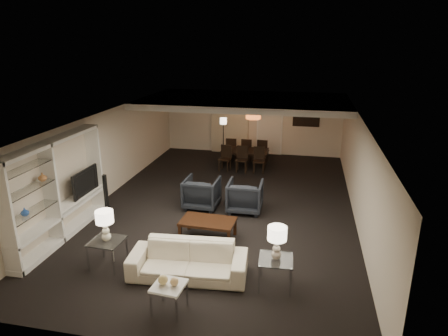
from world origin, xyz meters
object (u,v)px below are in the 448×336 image
(chair_fm, at_px, (247,150))
(marble_table, at_px, (169,298))
(floor_lamp, at_px, (223,140))
(side_table_right, at_px, (275,272))
(table_lamp_left, at_px, (105,226))
(floor_speaker, at_px, (105,192))
(chair_fr, at_px, (263,151))
(television, at_px, (81,181))
(vase_amber, at_px, (42,177))
(side_table_left, at_px, (108,253))
(chair_nm, at_px, (242,159))
(table_lamp_right, at_px, (277,243))
(armchair_right, at_px, (245,196))
(coffee_table, at_px, (208,229))
(chair_nl, at_px, (225,158))
(chair_nr, at_px, (259,160))
(vase_blue, at_px, (25,212))
(sofa, at_px, (188,261))
(pendant_light, at_px, (253,115))
(armchair_left, at_px, (202,193))
(chair_fl, at_px, (232,149))
(dining_table, at_px, (245,158))

(chair_fm, bearing_deg, marble_table, 94.05)
(marble_table, relative_size, floor_lamp, 0.31)
(side_table_right, xyz_separation_m, table_lamp_left, (-3.40, 0.00, 0.62))
(floor_speaker, distance_m, chair_fr, 6.41)
(television, xyz_separation_m, vase_amber, (-0.03, -1.36, 0.59))
(side_table_left, distance_m, chair_fr, 8.20)
(chair_nm, bearing_deg, table_lamp_left, -105.25)
(table_lamp_right, height_order, vase_amber, vase_amber)
(armchair_right, height_order, marble_table, armchair_right)
(marble_table, bearing_deg, chair_nm, 90.28)
(table_lamp_left, bearing_deg, chair_fm, 78.08)
(television, distance_m, floor_lamp, 6.19)
(side_table_right, bearing_deg, coffee_table, 136.74)
(chair_fr, bearing_deg, chair_nl, 53.64)
(chair_fm, bearing_deg, floor_lamp, 24.75)
(coffee_table, relative_size, table_lamp_left, 1.94)
(table_lamp_left, xyz_separation_m, chair_fm, (1.66, 7.88, -0.47))
(chair_nr, bearing_deg, floor_speaker, -138.66)
(table_lamp_left, distance_m, television, 2.46)
(vase_blue, distance_m, floor_speaker, 2.90)
(table_lamp_right, height_order, vase_blue, table_lamp_right)
(television, height_order, chair_nr, television)
(sofa, bearing_deg, floor_lamp, 91.95)
(pendant_light, distance_m, coffee_table, 5.71)
(armchair_left, bearing_deg, side_table_right, 126.13)
(chair_fr, bearing_deg, chair_fl, 6.35)
(chair_fm, bearing_deg, chair_nl, 69.04)
(coffee_table, xyz_separation_m, side_table_right, (1.70, -1.60, 0.07))
(sofa, relative_size, marble_table, 4.37)
(side_table_right, bearing_deg, chair_nm, 104.79)
(armchair_left, bearing_deg, coffee_table, 110.69)
(floor_speaker, xyz_separation_m, chair_fl, (2.49, 5.24, -0.05))
(side_table_left, distance_m, chair_nl, 6.67)
(armchair_left, relative_size, floor_lamp, 0.55)
(table_lamp_left, distance_m, chair_fl, 7.96)
(vase_amber, bearing_deg, television, 88.74)
(coffee_table, bearing_deg, side_table_right, -43.26)
(side_table_right, bearing_deg, floor_lamp, 108.97)
(television, relative_size, floor_speaker, 1.11)
(armchair_left, relative_size, table_lamp_right, 1.44)
(armchair_right, relative_size, chair_fl, 1.06)
(floor_lamp, bearing_deg, table_lamp_right, -71.03)
(table_lamp_left, xyz_separation_m, dining_table, (1.66, 7.23, -0.61))
(armchair_left, height_order, chair_fm, chair_fm)
(armchair_left, xyz_separation_m, chair_nm, (0.56, 3.28, 0.02))
(vase_amber, bearing_deg, chair_fl, 69.92)
(floor_lamp, bearing_deg, marble_table, -84.09)
(table_lamp_left, xyz_separation_m, floor_speaker, (-1.43, 2.64, -0.42))
(vase_blue, bearing_deg, floor_lamp, 72.48)
(floor_lamp, bearing_deg, armchair_left, -86.03)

